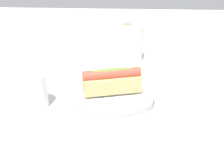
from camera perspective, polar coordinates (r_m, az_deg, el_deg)
The scene contains 5 objects.
ground_plane at distance 0.76m, azimuth -0.02°, elevation -3.49°, with size 2.40×2.40×0.00m, color beige.
serving_bowl at distance 0.75m, azimuth -0.00°, elevation -2.38°, with size 0.23×0.23×0.03m.
hotdog_front at distance 0.73m, azimuth 0.00°, elevation 0.55°, with size 0.16×0.09×0.06m.
water_glass at distance 0.75m, azimuth -15.39°, elevation -1.51°, with size 0.07×0.07×0.09m.
paper_towel_roll at distance 1.01m, azimuth 3.03°, elevation 8.23°, with size 0.11×0.11×0.13m.
Camera 1 is at (0.04, -0.66, 0.38)m, focal length 45.59 mm.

